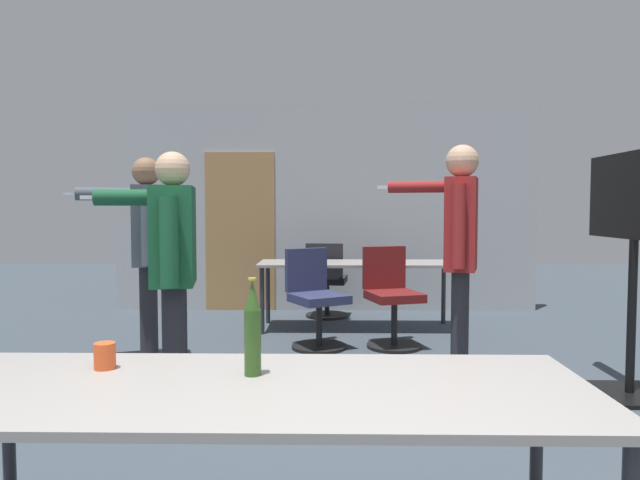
% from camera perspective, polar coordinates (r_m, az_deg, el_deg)
% --- Properties ---
extents(back_wall, '(5.47, 0.12, 2.66)m').
position_cam_1_polar(back_wall, '(7.42, 0.24, 3.16)').
color(back_wall, '#B2B5B7').
rests_on(back_wall, ground_plane).
extents(conference_table_near, '(2.24, 0.82, 0.74)m').
position_cam_1_polar(conference_table_near, '(2.00, -6.08, -15.77)').
color(conference_table_near, gray).
rests_on(conference_table_near, ground_plane).
extents(conference_table_far, '(2.14, 0.69, 0.74)m').
position_cam_1_polar(conference_table_far, '(6.27, 3.70, -2.82)').
color(conference_table_far, gray).
rests_on(conference_table_far, ground_plane).
extents(tv_screen, '(0.44, 1.29, 1.73)m').
position_cam_1_polar(tv_screen, '(4.53, 28.93, 0.27)').
color(tv_screen, black).
rests_on(tv_screen, ground_plane).
extents(person_far_watching, '(0.87, 0.70, 1.70)m').
position_cam_1_polar(person_far_watching, '(3.89, -14.62, -1.53)').
color(person_far_watching, '#28282D').
rests_on(person_far_watching, ground_plane).
extents(person_left_plaid, '(0.75, 0.73, 1.79)m').
position_cam_1_polar(person_left_plaid, '(4.34, 13.74, 0.15)').
color(person_left_plaid, '#28282D').
rests_on(person_left_plaid, ground_plane).
extents(person_center_tall, '(0.93, 0.66, 1.75)m').
position_cam_1_polar(person_center_tall, '(5.02, -17.05, -0.09)').
color(person_center_tall, '#28282D').
rests_on(person_center_tall, ground_plane).
extents(office_chair_mid_tucked, '(0.58, 0.63, 0.95)m').
position_cam_1_polar(office_chair_mid_tucked, '(5.56, 7.14, -5.90)').
color(office_chair_mid_tucked, black).
rests_on(office_chair_mid_tucked, ground_plane).
extents(office_chair_near_pushed, '(0.65, 0.67, 0.94)m').
position_cam_1_polar(office_chair_near_pushed, '(5.48, -0.48, -6.13)').
color(office_chair_near_pushed, black).
rests_on(office_chair_near_pushed, ground_plane).
extents(office_chair_far_right, '(0.52, 0.58, 0.91)m').
position_cam_1_polar(office_chair_far_right, '(6.91, 0.63, -4.32)').
color(office_chair_far_right, black).
rests_on(office_chair_far_right, ground_plane).
extents(beer_bottle, '(0.06, 0.06, 0.35)m').
position_cam_1_polar(beer_bottle, '(2.06, -6.76, -8.88)').
color(beer_bottle, '#2D511E').
rests_on(beer_bottle, conference_table_near).
extents(drink_cup, '(0.08, 0.08, 0.10)m').
position_cam_1_polar(drink_cup, '(2.29, -20.72, -10.78)').
color(drink_cup, '#E05123').
rests_on(drink_cup, conference_table_near).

